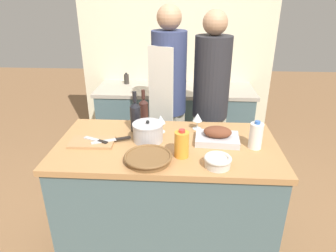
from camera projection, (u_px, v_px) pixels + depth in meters
ground_plane at (167, 244)px, 2.44m from camera, size 12.00×12.00×0.00m
kitchen_island at (167, 198)px, 2.25m from camera, size 1.52×0.79×0.93m
back_counter at (175, 124)px, 3.58m from camera, size 1.78×0.60×0.88m
back_wall at (176, 48)px, 3.56m from camera, size 2.28×0.10×2.55m
roasting_pan at (217, 136)px, 2.07m from camera, size 0.31×0.24×0.11m
wicker_basket at (148, 158)px, 1.84m from camera, size 0.30×0.30×0.05m
cutting_board at (92, 142)px, 2.06m from camera, size 0.31×0.18×0.02m
stock_pot at (148, 132)px, 2.08m from camera, size 0.21×0.21×0.15m
mixing_bowl at (218, 161)px, 1.78m from camera, size 0.17×0.17×0.07m
juice_jug at (182, 144)px, 1.87m from camera, size 0.09×0.09×0.19m
milk_jug at (256, 136)px, 1.97m from camera, size 0.09×0.09×0.19m
wine_bottle_green at (135, 115)px, 2.21m from camera, size 0.08×0.08×0.31m
wine_bottle_dark at (144, 111)px, 2.33m from camera, size 0.07×0.07×0.28m
wine_glass_left at (161, 120)px, 2.20m from camera, size 0.07×0.07×0.13m
wine_glass_right at (197, 118)px, 2.25m from camera, size 0.07×0.07×0.13m
knife_chef at (113, 140)px, 2.07m from camera, size 0.26×0.14×0.01m
knife_paring at (97, 140)px, 2.06m from camera, size 0.19×0.11×0.01m
condiment_bottle_tall at (210, 81)px, 3.33m from camera, size 0.05×0.05×0.21m
condiment_bottle_short at (178, 79)px, 3.51m from camera, size 0.05×0.05×0.14m
condiment_bottle_extra at (126, 79)px, 3.55m from camera, size 0.06×0.06×0.13m
person_cook_aproned at (169, 96)px, 2.73m from camera, size 0.33×0.34×1.80m
person_cook_guest at (210, 101)px, 2.68m from camera, size 0.32×0.32×1.76m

